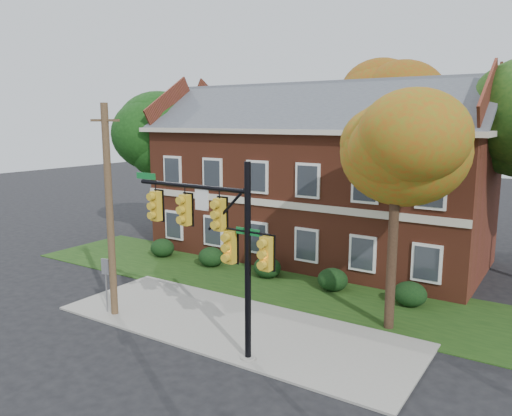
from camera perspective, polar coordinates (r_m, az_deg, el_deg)
The scene contains 15 objects.
ground at distance 18.66m, azimuth -4.47°, elevation -14.33°, with size 120.00×120.00×0.00m, color black.
sidewalk at distance 19.38m, azimuth -2.63°, elevation -13.23°, with size 14.00×5.00×0.08m, color gray.
grass_strip at distance 23.36m, azimuth 4.61°, elevation -9.17°, with size 30.00×6.00×0.04m, color #193811.
apartment_building at distance 28.40m, azimuth 6.92°, elevation 4.51°, with size 18.80×8.80×9.74m.
hedge_far_left at distance 28.88m, azimuth -10.65°, elevation -4.50°, with size 1.40×1.26×1.05m, color black.
hedge_left at distance 26.65m, azimuth -5.15°, elevation -5.59°, with size 1.40×1.26×1.05m, color black.
hedge_center at distance 24.73m, azimuth 1.29°, elevation -6.81°, with size 1.40×1.26×1.05m, color black.
hedge_right at distance 23.17m, azimuth 8.76°, elevation -8.10°, with size 1.40×1.26×1.05m, color black.
hedge_far_right at distance 22.07m, azimuth 17.18°, elevation -9.38°, with size 1.40×1.26×1.05m, color black.
tree_near_right at distance 18.11m, azimuth 16.39°, elevation 6.39°, with size 4.50×4.25×8.58m.
tree_left_rear at distance 32.87m, azimuth -9.49°, elevation 8.16°, with size 5.40×5.10×8.88m.
tree_far_rear at distance 35.06m, azimuth 14.85°, elevation 11.61°, with size 6.84×6.46×11.52m.
traffic_signal at distance 16.18m, azimuth -4.30°, elevation -3.17°, with size 5.78×0.52×6.46m.
utility_pole at distance 19.98m, azimuth -16.39°, elevation -0.37°, with size 1.29×0.32×8.32m.
sign_post at distance 20.87m, azimuth -16.80°, elevation -7.52°, with size 0.33×0.14×2.28m.
Camera 1 is at (10.39, -13.46, 7.70)m, focal length 35.00 mm.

